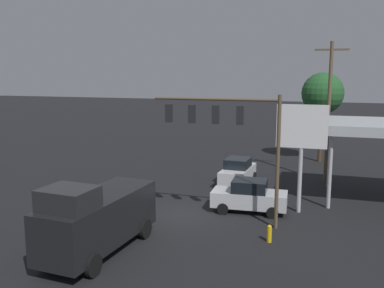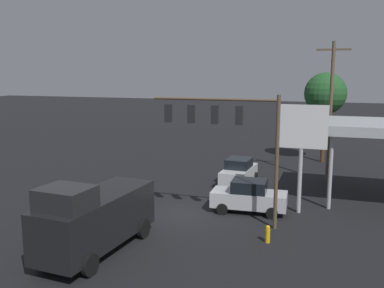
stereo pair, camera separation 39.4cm
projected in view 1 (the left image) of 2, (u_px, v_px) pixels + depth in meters
ground_plane at (182, 214)px, 25.10m from camera, size 200.00×200.00×0.00m
traffic_signal_assembly at (227, 126)px, 22.75m from camera, size 6.92×0.43×7.09m
utility_pole at (329, 109)px, 31.52m from camera, size 2.40×0.26×10.40m
price_sign at (302, 132)px, 24.61m from camera, size 2.89×0.27×6.38m
delivery_truck at (97, 218)px, 19.38m from camera, size 2.98×6.96×3.58m
sedan_far at (238, 171)px, 31.62m from camera, size 2.27×4.50×1.93m
sedan_waiting at (249, 196)px, 25.35m from camera, size 4.49×2.26×1.93m
street_tree at (323, 94)px, 38.63m from camera, size 3.76×3.76×8.18m
fire_hydrant at (269, 233)px, 20.85m from camera, size 0.24×0.24×0.88m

